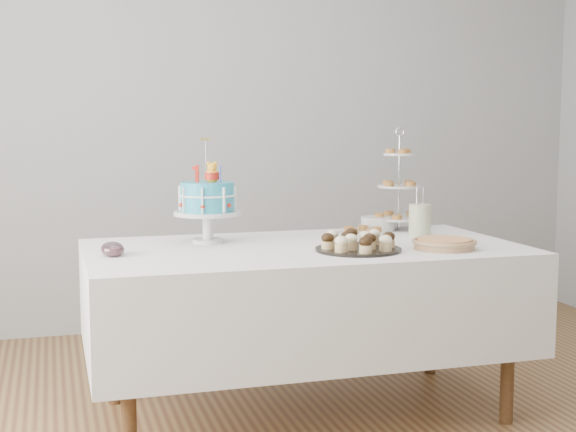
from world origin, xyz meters
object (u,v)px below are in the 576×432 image
object	(u,v)px
pie	(444,243)
jam_bowl_a	(113,250)
jam_bowl_b	(112,249)
plate_stack	(378,223)
birthday_cake	(208,215)
pastry_plate	(362,231)
utensil_pitcher	(420,219)
table	(304,296)
tiered_stand	(399,187)
cupcake_tray	(358,241)

from	to	relation	value
pie	jam_bowl_a	distance (m)	1.42
jam_bowl_b	plate_stack	bearing A→B (deg)	16.38
plate_stack	jam_bowl_a	distance (m)	1.44
birthday_cake	jam_bowl_a	xyz separation A→B (m)	(-0.45, -0.26, -0.10)
birthday_cake	pie	bearing A→B (deg)	-5.26
pastry_plate	utensil_pitcher	size ratio (longest dim) A/B	1.05
table	tiered_stand	distance (m)	0.88
tiered_stand	jam_bowl_b	xyz separation A→B (m)	(-1.48, -0.40, -0.19)
table	jam_bowl_b	size ratio (longest dim) A/B	20.39
plate_stack	utensil_pitcher	bearing A→B (deg)	-69.26
jam_bowl_a	tiered_stand	bearing A→B (deg)	16.69
cupcake_tray	pastry_plate	bearing A→B (deg)	66.06
birthday_cake	pie	distance (m)	1.07
table	jam_bowl_a	distance (m)	0.88
cupcake_tray	jam_bowl_a	xyz separation A→B (m)	(-1.02, 0.15, -0.01)
pie	utensil_pitcher	xyz separation A→B (m)	(0.07, 0.38, 0.06)
table	pie	world-z (taller)	pie
pastry_plate	utensil_pitcher	xyz separation A→B (m)	(0.24, -0.13, 0.07)
table	utensil_pitcher	size ratio (longest dim) A/B	8.01
table	pastry_plate	size ratio (longest dim) A/B	7.63
pastry_plate	jam_bowl_a	distance (m)	1.26
table	birthday_cake	xyz separation A→B (m)	(-0.39, 0.22, 0.36)
cupcake_tray	tiered_stand	xyz separation A→B (m)	(0.46, 0.60, 0.18)
table	pastry_plate	bearing A→B (deg)	34.37
table	plate_stack	world-z (taller)	plate_stack
pastry_plate	jam_bowl_a	world-z (taller)	jam_bowl_a
table	jam_bowl_a	size ratio (longest dim) A/B	20.48
birthday_cake	plate_stack	xyz separation A→B (m)	(0.92, 0.18, -0.10)
table	cupcake_tray	bearing A→B (deg)	-47.22
table	jam_bowl_b	bearing A→B (deg)	-179.92
pie	birthday_cake	bearing A→B (deg)	153.63
birthday_cake	jam_bowl_a	world-z (taller)	birthday_cake
cupcake_tray	pastry_plate	world-z (taller)	cupcake_tray
tiered_stand	pastry_plate	distance (m)	0.35
pastry_plate	birthday_cake	bearing A→B (deg)	-176.96
tiered_stand	jam_bowl_b	size ratio (longest dim) A/B	5.59
table	pie	distance (m)	0.66
cupcake_tray	utensil_pitcher	xyz separation A→B (m)	(0.45, 0.32, 0.04)
birthday_cake	jam_bowl_a	distance (m)	0.53
jam_bowl_a	pastry_plate	bearing A→B (deg)	14.03
jam_bowl_a	jam_bowl_b	size ratio (longest dim) A/B	1.00
cupcake_tray	jam_bowl_b	distance (m)	1.04
pie	plate_stack	world-z (taller)	plate_stack
pie	jam_bowl_a	bearing A→B (deg)	171.55
pie	plate_stack	xyz separation A→B (m)	(-0.04, 0.65, 0.01)
utensil_pitcher	jam_bowl_a	bearing A→B (deg)	175.64
plate_stack	jam_bowl_a	xyz separation A→B (m)	(-1.37, -0.44, -0.01)
cupcake_tray	jam_bowl_a	size ratio (longest dim) A/B	3.96
tiered_stand	plate_stack	size ratio (longest dim) A/B	2.98
pie	pastry_plate	distance (m)	0.54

